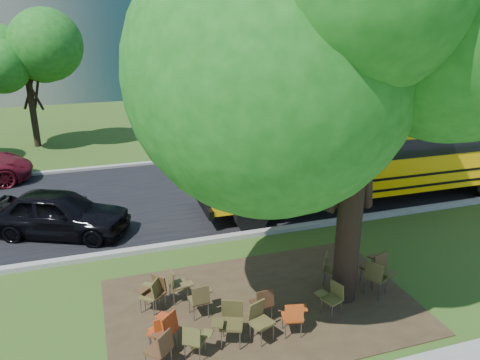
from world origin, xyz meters
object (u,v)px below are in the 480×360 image
object	(u,v)px
chair_13	(376,265)
chair_14	(165,328)
chair_8	(152,292)
chair_2	(161,346)
chair_5	(259,318)
chair_1	(195,338)
chair_7	(377,275)
main_tree	(362,79)
chair_0	(162,329)
chair_3	(230,319)
chair_10	(176,283)
chair_11	(264,301)
chair_12	(330,267)
school_bus	(397,147)
chair_9	(155,290)
black_car	(59,213)
chair_4	(294,315)
chair_6	(333,295)
chair_15	(200,297)

from	to	relation	value
chair_13	chair_14	xyz separation A→B (m)	(-5.29, -0.78, -0.02)
chair_8	chair_2	bearing A→B (deg)	-150.56
chair_5	chair_8	xyz separation A→B (m)	(-1.95, 1.70, -0.03)
chair_1	chair_14	bearing A→B (deg)	177.08
chair_14	chair_7	bearing A→B (deg)	-38.55
main_tree	chair_1	size ratio (longest dim) A/B	11.17
chair_0	chair_3	bearing A→B (deg)	-21.67
chair_3	chair_10	world-z (taller)	chair_3
chair_11	chair_12	world-z (taller)	chair_11
chair_0	chair_5	distance (m)	1.95
chair_1	chair_8	distance (m)	1.92
main_tree	chair_3	bearing A→B (deg)	-166.72
chair_5	chair_14	xyz separation A→B (m)	(-1.88, 0.24, 0.05)
school_bus	chair_5	bearing A→B (deg)	-140.00
chair_3	chair_7	xyz separation A→B (m)	(3.78, 0.54, -0.01)
chair_9	chair_3	bearing A→B (deg)	177.38
main_tree	black_car	distance (m)	9.68
chair_11	chair_3	bearing A→B (deg)	-159.87
chair_9	main_tree	bearing A→B (deg)	-142.66
chair_11	chair_14	size ratio (longest dim) A/B	0.92
chair_2	chair_4	size ratio (longest dim) A/B	1.04
chair_4	chair_6	bearing A→B (deg)	33.52
chair_6	school_bus	bearing A→B (deg)	-65.09
chair_1	chair_4	distance (m)	2.10
black_car	main_tree	bearing A→B (deg)	-106.29
school_bus	chair_1	bearing A→B (deg)	-144.01
chair_13	chair_15	size ratio (longest dim) A/B	1.16
chair_14	chair_15	distance (m)	1.28
chair_7	chair_13	distance (m)	0.42
chair_5	chair_11	xyz separation A→B (m)	(0.30, 0.55, -0.00)
chair_15	black_car	size ratio (longest dim) A/B	0.20
chair_0	chair_9	bearing A→B (deg)	74.67
chair_5	chair_6	xyz separation A→B (m)	(1.86, 0.34, -0.05)
chair_3	chair_4	xyz separation A→B (m)	(1.31, -0.21, -0.07)
chair_0	chair_1	distance (m)	0.72
chair_2	chair_6	distance (m)	3.95
chair_13	chair_15	bearing A→B (deg)	160.57
school_bus	chair_0	distance (m)	11.19
chair_3	chair_11	bearing A→B (deg)	-131.72
chair_9	chair_15	xyz separation A→B (m)	(0.90, -0.63, 0.01)
chair_11	chair_12	size ratio (longest dim) A/B	1.02
black_car	chair_11	bearing A→B (deg)	-118.89
chair_5	chair_15	size ratio (longest dim) A/B	1.03
chair_12	chair_6	bearing A→B (deg)	6.74
main_tree	chair_14	world-z (taller)	main_tree
main_tree	chair_14	distance (m)	6.31
chair_15	school_bus	bearing A→B (deg)	25.10
chair_5	black_car	size ratio (longest dim) A/B	0.21
chair_2	chair_6	world-z (taller)	chair_2
chair_9	chair_14	bearing A→B (deg)	139.05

